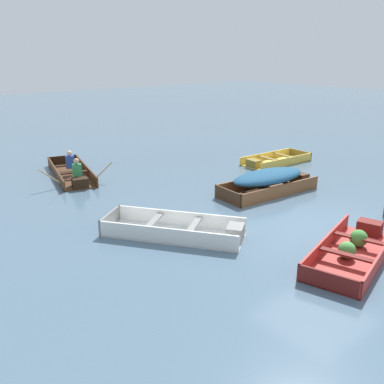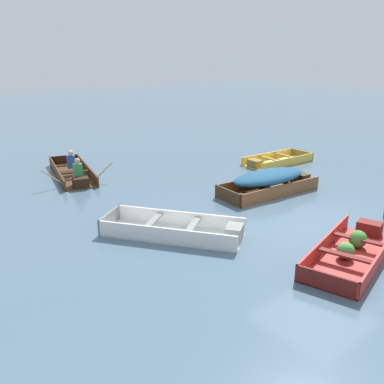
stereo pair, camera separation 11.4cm
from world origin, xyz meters
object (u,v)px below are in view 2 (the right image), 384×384
dinghy_red_foreground (353,249)px  skiff_white_near_moored (179,230)px  skiff_wooden_brown_mid_moored (270,180)px  rowboat_dark_varnish_with_crew (73,172)px  skiff_yellow_far_moored (275,161)px

dinghy_red_foreground → skiff_white_near_moored: bearing=124.5°
skiff_wooden_brown_mid_moored → rowboat_dark_varnish_with_crew: 6.70m
skiff_wooden_brown_mid_moored → skiff_yellow_far_moored: skiff_wooden_brown_mid_moored is taller
skiff_white_near_moored → skiff_yellow_far_moored: skiff_white_near_moored is taller
rowboat_dark_varnish_with_crew → skiff_wooden_brown_mid_moored: bearing=-54.8°
skiff_yellow_far_moored → skiff_white_near_moored: bearing=-157.5°
skiff_wooden_brown_mid_moored → rowboat_dark_varnish_with_crew: bearing=125.2°
skiff_white_near_moored → skiff_yellow_far_moored: bearing=22.5°
skiff_wooden_brown_mid_moored → skiff_yellow_far_moored: size_ratio=1.15×
skiff_white_near_moored → skiff_wooden_brown_mid_moored: size_ratio=1.02×
skiff_white_near_moored → dinghy_red_foreground: bearing=-55.5°
skiff_white_near_moored → skiff_yellow_far_moored: (7.11, 2.95, -0.03)m
dinghy_red_foreground → skiff_yellow_far_moored: bearing=51.4°
dinghy_red_foreground → skiff_white_near_moored: size_ratio=1.00×
skiff_white_near_moored → skiff_yellow_far_moored: size_ratio=1.17×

